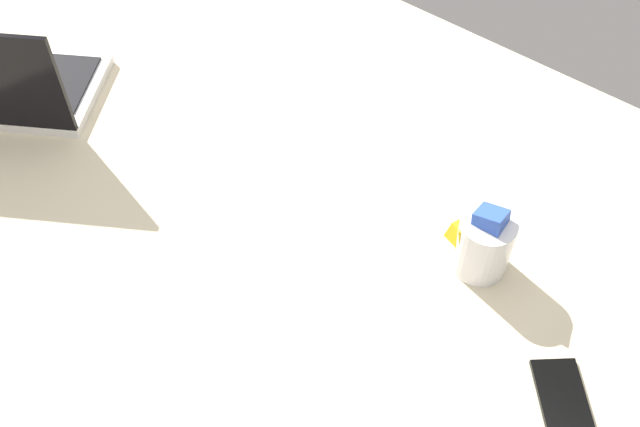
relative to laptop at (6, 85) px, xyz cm
name	(u,v)px	position (x,y,z in cm)	size (l,w,h in cm)	color
bed_mattress	(255,251)	(-57.62, -8.07, -13.41)	(180.00, 140.00, 18.00)	beige
laptop	(6,85)	(0.00, 0.00, 0.00)	(40.20, 37.20, 23.00)	silver
snack_cup	(482,243)	(-92.86, -24.80, 1.53)	(10.34, 9.00, 13.67)	silver
cell_phone	(564,404)	(-115.73, -11.40, -4.01)	(6.80, 14.00, 0.80)	black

